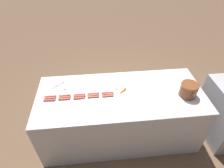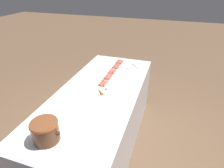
% 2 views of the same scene
% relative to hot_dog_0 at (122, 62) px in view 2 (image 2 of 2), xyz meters
% --- Properties ---
extents(ground_plane, '(20.00, 20.00, 0.00)m').
position_rel_hot_dog_0_xyz_m(ground_plane, '(0.03, 0.98, -0.92)').
color(ground_plane, brown).
extents(griddle_counter, '(1.00, 2.37, 0.91)m').
position_rel_hot_dog_0_xyz_m(griddle_counter, '(0.03, 0.98, -0.47)').
color(griddle_counter, '#BCBCC1').
rests_on(griddle_counter, ground_plane).
extents(hot_dog_0, '(0.03, 0.16, 0.03)m').
position_rel_hot_dog_0_xyz_m(hot_dog_0, '(0.00, 0.00, 0.00)').
color(hot_dog_0, '#B75745').
rests_on(hot_dog_0, griddle_counter).
extents(hot_dog_1, '(0.04, 0.16, 0.03)m').
position_rel_hot_dog_0_xyz_m(hot_dog_1, '(0.00, 0.20, 0.00)').
color(hot_dog_1, '#BC5844').
rests_on(hot_dog_1, griddle_counter).
extents(hot_dog_2, '(0.03, 0.16, 0.03)m').
position_rel_hot_dog_0_xyz_m(hot_dog_2, '(0.00, 0.40, 0.00)').
color(hot_dog_2, '#B7523F').
rests_on(hot_dog_2, griddle_counter).
extents(hot_dog_3, '(0.03, 0.16, 0.03)m').
position_rel_hot_dog_0_xyz_m(hot_dog_3, '(0.00, 0.60, 0.00)').
color(hot_dog_3, '#BC5146').
rests_on(hot_dog_3, griddle_counter).
extents(hot_dog_4, '(0.03, 0.16, 0.03)m').
position_rel_hot_dog_0_xyz_m(hot_dog_4, '(0.01, 0.79, 0.00)').
color(hot_dog_4, '#BA5944').
rests_on(hot_dog_4, griddle_counter).
extents(hot_dog_5, '(0.03, 0.16, 0.03)m').
position_rel_hot_dog_0_xyz_m(hot_dog_5, '(0.04, 0.00, 0.00)').
color(hot_dog_5, '#BA5545').
rests_on(hot_dog_5, griddle_counter).
extents(hot_dog_6, '(0.03, 0.16, 0.03)m').
position_rel_hot_dog_0_xyz_m(hot_dog_6, '(0.04, 0.20, 0.00)').
color(hot_dog_6, '#BA5043').
rests_on(hot_dog_6, griddle_counter).
extents(hot_dog_7, '(0.03, 0.16, 0.03)m').
position_rel_hot_dog_0_xyz_m(hot_dog_7, '(0.04, 0.40, 0.00)').
color(hot_dog_7, '#BA5045').
rests_on(hot_dog_7, griddle_counter).
extents(hot_dog_8, '(0.03, 0.16, 0.03)m').
position_rel_hot_dog_0_xyz_m(hot_dog_8, '(0.04, 0.59, 0.00)').
color(hot_dog_8, '#B95C45').
rests_on(hot_dog_8, griddle_counter).
extents(hot_dog_9, '(0.03, 0.16, 0.03)m').
position_rel_hot_dog_0_xyz_m(hot_dog_9, '(0.04, 0.80, 0.00)').
color(hot_dog_9, '#B1523D').
rests_on(hot_dog_9, griddle_counter).
extents(hot_dog_10, '(0.03, 0.16, 0.03)m').
position_rel_hot_dog_0_xyz_m(hot_dog_10, '(0.08, 0.00, 0.00)').
color(hot_dog_10, '#B04F45').
rests_on(hot_dog_10, griddle_counter).
extents(hot_dog_11, '(0.03, 0.16, 0.03)m').
position_rel_hot_dog_0_xyz_m(hot_dog_11, '(0.07, 0.20, 0.00)').
color(hot_dog_11, '#B5513D').
rests_on(hot_dog_11, griddle_counter).
extents(hot_dog_12, '(0.03, 0.16, 0.03)m').
position_rel_hot_dog_0_xyz_m(hot_dog_12, '(0.08, 0.40, 0.00)').
color(hot_dog_12, '#BB5043').
rests_on(hot_dog_12, griddle_counter).
extents(hot_dog_13, '(0.04, 0.16, 0.03)m').
position_rel_hot_dog_0_xyz_m(hot_dog_13, '(0.07, 0.59, 0.00)').
color(hot_dog_13, '#B75245').
rests_on(hot_dog_13, griddle_counter).
extents(hot_dog_14, '(0.03, 0.16, 0.03)m').
position_rel_hot_dog_0_xyz_m(hot_dog_14, '(0.07, 0.79, 0.00)').
color(hot_dog_14, '#BA5945').
rests_on(hot_dog_14, griddle_counter).
extents(bean_pot, '(0.30, 0.24, 0.20)m').
position_rel_hot_dog_0_xyz_m(bean_pot, '(0.16, 1.89, 0.10)').
color(bean_pot, brown).
rests_on(bean_pot, griddle_counter).
extents(serving_spoon, '(0.20, 0.23, 0.02)m').
position_rel_hot_dog_0_xyz_m(serving_spoon, '(-0.18, 0.15, -0.01)').
color(serving_spoon, '#B7B7BC').
rests_on(serving_spoon, griddle_counter).
extents(carrot, '(0.14, 0.15, 0.03)m').
position_rel_hot_dog_0_xyz_m(carrot, '(0.00, 0.99, 0.00)').
color(carrot, orange).
rests_on(carrot, griddle_counter).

